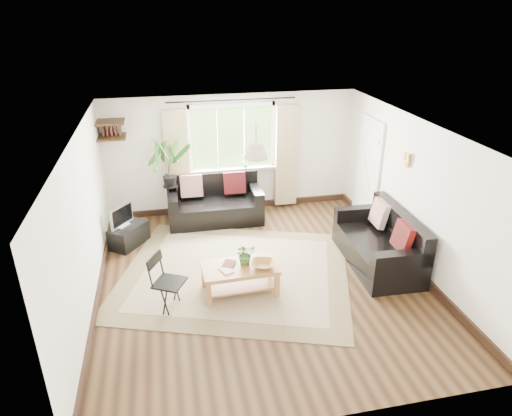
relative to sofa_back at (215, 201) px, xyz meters
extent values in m
plane|color=black|center=(0.44, -2.23, -0.43)|extent=(5.50, 5.50, 0.00)
plane|color=white|center=(0.44, -2.23, 1.97)|extent=(5.50, 5.50, 0.00)
cube|color=white|center=(0.44, 0.52, 0.77)|extent=(5.00, 0.02, 2.40)
cube|color=white|center=(0.44, -4.98, 0.77)|extent=(5.00, 0.02, 2.40)
cube|color=white|center=(-2.06, -2.23, 0.77)|extent=(0.02, 5.50, 2.40)
cube|color=white|center=(2.94, -2.23, 0.77)|extent=(0.02, 5.50, 2.40)
cube|color=#C3B797|center=(0.07, -2.01, -0.42)|extent=(4.37, 4.05, 0.02)
cube|color=silver|center=(2.91, -0.53, 0.57)|extent=(0.06, 0.96, 2.06)
imported|color=#345F26|center=(0.15, -2.48, 0.19)|extent=(0.34, 0.31, 0.32)
imported|color=olive|center=(0.38, -2.62, 0.07)|extent=(0.41, 0.41, 0.08)
imported|color=white|center=(-0.23, -2.64, 0.03)|extent=(0.23, 0.26, 0.02)
imported|color=#5E2A25|center=(-0.17, -2.42, 0.04)|extent=(0.25, 0.28, 0.02)
cube|color=black|center=(-1.64, -0.67, -0.24)|extent=(0.74, 0.80, 0.38)
imported|color=#2D6023|center=(0.69, 0.40, 0.64)|extent=(0.14, 0.10, 0.27)
camera|label=1|loc=(-0.89, -8.21, 3.59)|focal=32.00mm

